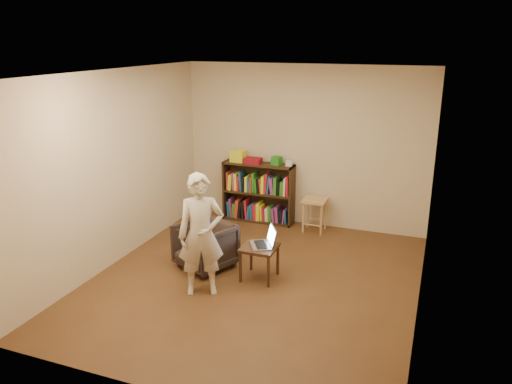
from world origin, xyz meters
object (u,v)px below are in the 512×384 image
at_px(laptop, 265,241).
at_px(person, 201,235).
at_px(armchair, 205,246).
at_px(stool, 315,205).
at_px(bookshelf, 259,196).
at_px(side_table, 259,252).

height_order(laptop, person, person).
height_order(armchair, laptop, laptop).
height_order(stool, armchair, armchair).
distance_m(bookshelf, person, 2.61).
distance_m(laptop, person, 0.90).
bearing_deg(armchair, person, -42.32).
distance_m(bookshelf, laptop, 2.11).
relative_size(stool, person, 0.36).
height_order(bookshelf, stool, bookshelf).
distance_m(stool, laptop, 1.83).
relative_size(armchair, laptop, 1.55).
bearing_deg(side_table, bookshelf, 110.64).
xyz_separation_m(armchair, laptop, (0.85, 0.00, 0.19)).
bearing_deg(person, bookshelf, 67.54).
distance_m(bookshelf, armchair, 1.95).
distance_m(bookshelf, stool, 1.01).
bearing_deg(laptop, side_table, -79.63).
bearing_deg(laptop, stool, 143.14).
bearing_deg(laptop, armchair, -120.51).
bearing_deg(bookshelf, armchair, -91.23).
distance_m(stool, side_table, 1.88).
distance_m(armchair, side_table, 0.80).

